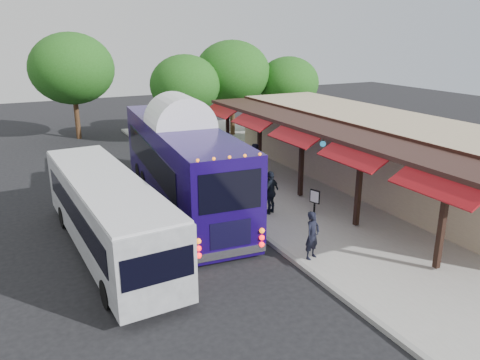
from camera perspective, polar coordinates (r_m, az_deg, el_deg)
ground at (r=17.45m, az=4.24°, el=-8.32°), size 90.00×90.00×0.00m
sidewalk at (r=23.10m, az=9.82°, el=-1.71°), size 10.00×40.00×0.15m
curb at (r=20.67m, az=-1.33°, el=-3.79°), size 0.20×40.00×0.16m
station_shelter at (r=24.71m, az=16.39°, el=3.39°), size 8.15×20.00×3.60m
coach_bus at (r=21.06m, az=-7.18°, el=2.46°), size 3.72×12.73×4.02m
city_bus at (r=17.27m, az=-15.92°, el=-3.71°), size 2.82×10.46×2.78m
ped_a at (r=16.23m, az=8.82°, el=-6.67°), size 0.72×0.60×1.70m
ped_b at (r=24.40m, az=1.72°, el=2.20°), size 1.13×0.98×1.97m
ped_c at (r=19.96m, az=3.74°, el=-1.51°), size 1.19×0.91×1.89m
ped_d at (r=28.26m, az=-6.27°, el=3.93°), size 1.24×1.10×1.67m
sign_board at (r=20.14m, az=9.10°, el=-2.15°), size 0.20×0.48×1.08m
tree_left at (r=33.12m, az=-6.71°, el=11.45°), size 4.84×4.84×6.19m
tree_mid at (r=35.22m, az=-0.95°, el=12.91°), size 5.54×5.54×7.10m
tree_right at (r=36.25m, az=5.90°, el=11.68°), size 4.61×4.61×5.90m
tree_far at (r=36.44m, az=-19.81°, el=12.65°), size 5.98×5.98×7.65m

